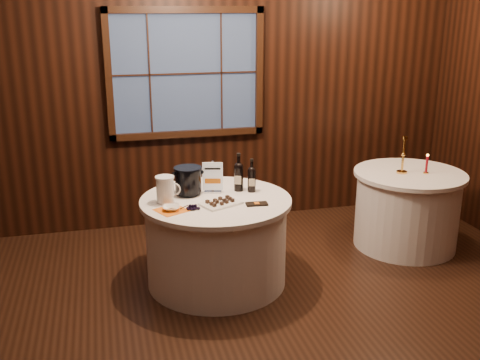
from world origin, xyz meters
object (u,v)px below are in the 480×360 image
object	(u,v)px
grape_bunch	(193,207)
ice_bucket	(188,180)
port_bottle_left	(239,175)
cracker_bowl	(171,208)
brass_candlestick	(403,160)
red_candle	(427,166)
side_table	(407,209)
chocolate_plate	(221,203)
sign_stand	(213,182)
glass_pitcher	(165,189)
main_table	(216,240)
port_bottle_right	(252,178)
chocolate_box	(257,204)

from	to	relation	value
grape_bunch	ice_bucket	bearing A→B (deg)	86.07
port_bottle_left	cracker_bowl	bearing A→B (deg)	-126.99
brass_candlestick	red_candle	world-z (taller)	brass_candlestick
side_table	chocolate_plate	xyz separation A→B (m)	(-1.99, -0.46, 0.40)
red_candle	sign_stand	bearing A→B (deg)	-178.34
cracker_bowl	brass_candlestick	distance (m)	2.36
side_table	glass_pitcher	size ratio (longest dim) A/B	4.80
port_bottle_left	glass_pitcher	size ratio (longest dim) A/B	1.50
grape_bunch	cracker_bowl	xyz separation A→B (m)	(-0.17, 0.02, 0.00)
side_table	cracker_bowl	world-z (taller)	cracker_bowl
main_table	brass_candlestick	size ratio (longest dim) A/B	3.51
side_table	grape_bunch	distance (m)	2.32
chocolate_plate	port_bottle_right	bearing A→B (deg)	38.27
glass_pitcher	cracker_bowl	xyz separation A→B (m)	(0.02, -0.20, -0.09)
chocolate_box	red_candle	distance (m)	1.89
port_bottle_left	port_bottle_right	size ratio (longest dim) A/B	1.14
port_bottle_left	main_table	bearing A→B (deg)	-122.10
chocolate_plate	chocolate_box	size ratio (longest dim) A/B	2.10
ice_bucket	brass_candlestick	size ratio (longest dim) A/B	0.67
port_bottle_right	grape_bunch	distance (m)	0.66
port_bottle_right	glass_pitcher	xyz separation A→B (m)	(-0.76, -0.10, -0.01)
ice_bucket	cracker_bowl	world-z (taller)	ice_bucket
cracker_bowl	port_bottle_left	bearing A→B (deg)	29.03
main_table	ice_bucket	distance (m)	0.57
main_table	grape_bunch	xyz separation A→B (m)	(-0.23, -0.21, 0.40)
chocolate_box	red_candle	bearing A→B (deg)	18.46
chocolate_box	brass_candlestick	world-z (taller)	brass_candlestick
side_table	port_bottle_right	xyz separation A→B (m)	(-1.66, -0.20, 0.51)
chocolate_box	cracker_bowl	bearing A→B (deg)	-178.74
grape_bunch	cracker_bowl	size ratio (longest dim) A/B	1.30
main_table	side_table	size ratio (longest dim) A/B	1.19
chocolate_box	grape_bunch	bearing A→B (deg)	-178.09
sign_stand	grape_bunch	bearing A→B (deg)	-108.22
ice_bucket	grape_bunch	size ratio (longest dim) A/B	1.39
port_bottle_left	chocolate_box	bearing A→B (deg)	-58.15
cracker_bowl	red_candle	world-z (taller)	red_candle
port_bottle_left	ice_bucket	bearing A→B (deg)	-155.64
port_bottle_right	glass_pitcher	bearing A→B (deg)	-160.60
main_table	glass_pitcher	size ratio (longest dim) A/B	5.69
main_table	sign_stand	world-z (taller)	sign_stand
ice_bucket	glass_pitcher	distance (m)	0.26
port_bottle_right	grape_bunch	xyz separation A→B (m)	(-0.57, -0.32, -0.11)
ice_bucket	brass_candlestick	distance (m)	2.12
ice_bucket	red_candle	xyz separation A→B (m)	(2.33, 0.07, -0.05)
grape_bunch	glass_pitcher	size ratio (longest dim) A/B	0.78
ice_bucket	cracker_bowl	distance (m)	0.42
main_table	sign_stand	xyz separation A→B (m)	(0.01, 0.16, 0.48)
chocolate_plate	glass_pitcher	world-z (taller)	glass_pitcher
port_bottle_left	glass_pitcher	xyz separation A→B (m)	(-0.66, -0.16, -0.03)
sign_stand	grape_bunch	size ratio (longest dim) A/B	1.62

